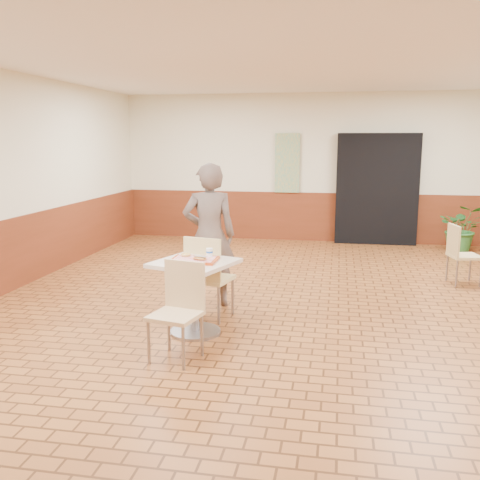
% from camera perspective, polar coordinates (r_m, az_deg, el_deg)
% --- Properties ---
extents(room_shell, '(8.01, 10.01, 3.01)m').
position_cam_1_polar(room_shell, '(6.10, 6.19, 5.25)').
color(room_shell, brown).
rests_on(room_shell, ground).
extents(wainscot_band, '(8.00, 10.00, 1.00)m').
position_cam_1_polar(wainscot_band, '(6.27, 6.01, -3.88)').
color(wainscot_band, '#5F2712').
rests_on(wainscot_band, ground).
extents(corridor_doorway, '(1.60, 0.22, 2.20)m').
position_cam_1_polar(corridor_doorway, '(11.00, 14.40, 5.26)').
color(corridor_doorway, black).
rests_on(corridor_doorway, ground).
extents(promo_poster, '(0.50, 0.03, 1.20)m').
position_cam_1_polar(promo_poster, '(11.06, 5.06, 8.17)').
color(promo_poster, gray).
rests_on(promo_poster, wainscot_band).
extents(main_table, '(0.76, 0.76, 0.80)m').
position_cam_1_polar(main_table, '(5.75, -4.85, -4.79)').
color(main_table, beige).
rests_on(main_table, ground).
extents(chair_main_front, '(0.51, 0.51, 0.93)m').
position_cam_1_polar(chair_main_front, '(5.15, -6.50, -6.94)').
color(chair_main_front, tan).
rests_on(chair_main_front, ground).
extents(chair_main_back, '(0.55, 0.55, 0.99)m').
position_cam_1_polar(chair_main_back, '(6.18, -3.50, -3.57)').
color(chair_main_back, '#E0CC86').
rests_on(chair_main_back, ground).
extents(customer, '(0.75, 0.60, 1.79)m').
position_cam_1_polar(customer, '(6.65, -3.29, 0.49)').
color(customer, brown).
rests_on(customer, ground).
extents(serving_tray, '(0.48, 0.37, 0.03)m').
position_cam_1_polar(serving_tray, '(5.68, -4.89, -2.11)').
color(serving_tray, '#AE350D').
rests_on(serving_tray, main_table).
extents(ring_donut, '(0.11, 0.11, 0.03)m').
position_cam_1_polar(ring_donut, '(5.79, -5.80, -1.56)').
color(ring_donut, gold).
rests_on(ring_donut, serving_tray).
extents(long_john_donut, '(0.17, 0.11, 0.05)m').
position_cam_1_polar(long_john_donut, '(5.59, -4.30, -1.93)').
color(long_john_donut, '#BD7E37').
rests_on(long_john_donut, serving_tray).
extents(paper_cup, '(0.07, 0.07, 0.09)m').
position_cam_1_polar(paper_cup, '(5.75, -3.27, -1.31)').
color(paper_cup, white).
rests_on(paper_cup, serving_tray).
extents(chair_second_left, '(0.47, 0.47, 0.87)m').
position_cam_1_polar(chair_second_left, '(8.33, 22.42, -1.11)').
color(chair_second_left, '#D9C382').
rests_on(chair_second_left, ground).
extents(potted_plant, '(0.92, 0.83, 0.89)m').
position_cam_1_polar(potted_plant, '(10.78, 22.60, 1.17)').
color(potted_plant, '#2D7230').
rests_on(potted_plant, ground).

